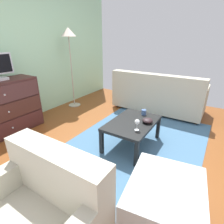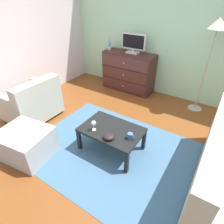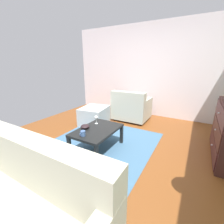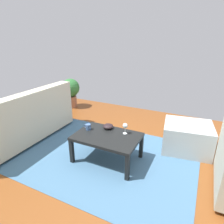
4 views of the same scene
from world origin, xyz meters
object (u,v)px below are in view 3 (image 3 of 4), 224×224
couch_large (3,205)px  ottoman (94,116)px  mug (83,133)px  coffee_table (97,131)px  wine_glass (96,118)px  armchair (131,108)px  bowl_decorative (85,127)px

couch_large → ottoman: (-2.57, -0.93, -0.12)m
couch_large → mug: bearing=-171.5°
coffee_table → wine_glass: wine_glass is taller
ottoman → armchair: bearing=136.7°
mug → wine_glass: bearing=-167.1°
wine_glass → armchair: armchair is taller
wine_glass → ottoman: 1.04m
armchair → ottoman: 1.02m
couch_large → coffee_table: bearing=-174.6°
couch_large → wine_glass: bearing=-170.2°
wine_glass → coffee_table: bearing=38.4°
armchair → couch_large: bearing=4.1°
armchair → ottoman: size_ratio=1.29×
coffee_table → wine_glass: 0.30m
bowl_decorative → couch_large: 1.54m
coffee_table → bowl_decorative: bowl_decorative is taller
mug → armchair: armchair is taller
couch_large → bowl_decorative: bearing=-167.0°
wine_glass → couch_large: bearing=9.8°
bowl_decorative → ottoman: (-1.07, -0.59, -0.21)m
bowl_decorative → couch_large: bearing=13.0°
mug → couch_large: (1.25, 0.19, -0.10)m
mug → ottoman: mug is taller
bowl_decorative → ottoman: 1.24m
ottoman → bowl_decorative: bearing=28.7°
mug → couch_large: couch_large is taller
wine_glass → ottoman: bearing=-141.5°
bowl_decorative → armchair: armchair is taller
mug → couch_large: size_ratio=0.06×
bowl_decorative → ottoman: size_ratio=0.22×
ottoman → couch_large: bearing=20.0°
wine_glass → couch_large: size_ratio=0.08×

